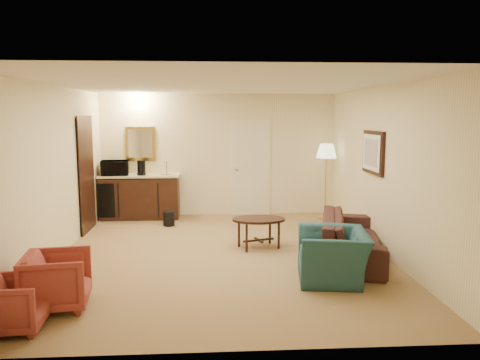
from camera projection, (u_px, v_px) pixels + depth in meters
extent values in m
plane|color=olive|center=(223.00, 255.00, 7.26)|extent=(6.00, 6.00, 0.00)
cube|color=#F7E7B9|center=(219.00, 155.00, 10.04)|extent=(5.00, 0.02, 2.60)
cube|color=#F7E7B9|center=(53.00, 173.00, 6.92)|extent=(0.02, 6.00, 2.60)
cube|color=#F7E7B9|center=(383.00, 171.00, 7.23)|extent=(0.02, 6.00, 2.60)
cube|color=white|center=(222.00, 84.00, 6.90)|extent=(5.00, 6.00, 0.02)
cube|color=beige|center=(251.00, 168.00, 10.09)|extent=(0.82, 0.06, 2.05)
cube|color=black|center=(86.00, 175.00, 8.64)|extent=(0.06, 0.98, 2.10)
cube|color=gold|center=(141.00, 144.00, 9.88)|extent=(0.62, 0.04, 0.72)
cube|color=black|center=(373.00, 152.00, 7.59)|extent=(0.06, 0.90, 0.70)
cube|color=#341910|center=(140.00, 197.00, 9.78)|extent=(1.64, 0.58, 0.92)
imported|color=black|center=(352.00, 230.00, 7.07)|extent=(1.18, 2.29, 0.86)
imported|color=#214853|center=(333.00, 247.00, 6.13)|extent=(0.79, 1.08, 0.87)
imported|color=#943930|center=(57.00, 278.00, 5.22)|extent=(0.73, 0.76, 0.70)
imported|color=#943930|center=(14.00, 302.00, 4.68)|extent=(0.58, 0.62, 0.60)
cube|color=black|center=(259.00, 233.00, 7.61)|extent=(0.99, 0.81, 0.49)
cube|color=gold|center=(326.00, 182.00, 9.66)|extent=(0.55, 0.55, 1.58)
cylinder|color=black|center=(169.00, 219.00, 9.15)|extent=(0.23, 0.23, 0.28)
imported|color=black|center=(115.00, 166.00, 9.64)|extent=(0.58, 0.37, 0.37)
cylinder|color=black|center=(141.00, 168.00, 9.63)|extent=(0.19, 0.19, 0.31)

